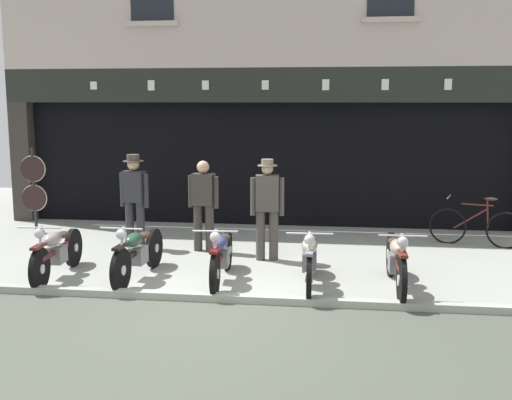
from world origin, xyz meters
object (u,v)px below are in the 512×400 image
at_px(shopkeeper_center, 203,201).
at_px(salesman_right, 267,205).
at_px(motorcycle_left, 57,251).
at_px(motorcycle_center_left, 138,252).
at_px(advert_board_near, 341,150).
at_px(leaning_bicycle, 477,226).
at_px(salesman_left, 134,196).
at_px(motorcycle_center, 221,254).
at_px(motorcycle_center_right, 309,258).
at_px(tyre_sign_pole, 34,184).
at_px(motorcycle_right, 396,260).

height_order(shopkeeper_center, salesman_right, salesman_right).
xyz_separation_m(motorcycle_left, motorcycle_center_left, (1.23, 0.09, 0.00)).
height_order(motorcycle_center_left, salesman_right, salesman_right).
relative_size(advert_board_near, leaning_bicycle, 0.67).
xyz_separation_m(salesman_left, salesman_right, (2.48, -0.59, -0.01)).
relative_size(motorcycle_center, leaning_bicycle, 1.23).
bearing_deg(motorcycle_left, motorcycle_center_right, 177.10).
xyz_separation_m(shopkeeper_center, salesman_right, (1.18, -0.47, 0.04)).
bearing_deg(advert_board_near, motorcycle_center_right, -95.18).
height_order(motorcycle_left, leaning_bicycle, leaning_bicycle).
bearing_deg(tyre_sign_pole, salesman_left, -22.20).
xyz_separation_m(motorcycle_center_right, salesman_left, (-3.25, 2.03, 0.52)).
relative_size(motorcycle_left, advert_board_near, 1.74).
distance_m(salesman_left, salesman_right, 2.54).
bearing_deg(motorcycle_center, salesman_right, -113.59).
distance_m(salesman_right, advert_board_near, 3.35).
bearing_deg(leaning_bicycle, salesman_right, 128.60).
distance_m(motorcycle_left, motorcycle_center_left, 1.23).
relative_size(motorcycle_right, salesman_left, 1.23).
bearing_deg(leaning_bicycle, motorcycle_right, 166.02).
bearing_deg(motorcycle_center, salesman_left, -48.20).
height_order(advert_board_near, leaning_bicycle, advert_board_near).
relative_size(motorcycle_left, leaning_bicycle, 1.17).
bearing_deg(motorcycle_left, motorcycle_right, 177.35).
bearing_deg(advert_board_near, salesman_left, -145.98).
xyz_separation_m(motorcycle_center_left, advert_board_near, (2.96, 4.45, 1.20)).
bearing_deg(shopkeeper_center, advert_board_near, -124.30).
bearing_deg(salesman_right, motorcycle_center_right, 112.69).
bearing_deg(motorcycle_center_right, shopkeeper_center, -46.95).
height_order(motorcycle_center, leaning_bicycle, leaning_bicycle).
bearing_deg(shopkeeper_center, motorcycle_center, 118.12).
height_order(motorcycle_center_left, motorcycle_center_right, motorcycle_center_right).
xyz_separation_m(advert_board_near, leaning_bicycle, (2.50, -1.51, -1.25)).
bearing_deg(leaning_bicycle, motorcycle_center, 140.69).
bearing_deg(tyre_sign_pole, motorcycle_center, -33.94).
height_order(motorcycle_center, tyre_sign_pole, tyre_sign_pole).
bearing_deg(salesman_left, motorcycle_left, 85.35).
height_order(motorcycle_left, motorcycle_center_left, motorcycle_center_left).
height_order(motorcycle_left, motorcycle_center, motorcycle_center).
bearing_deg(shopkeeper_center, motorcycle_center_left, 80.62).
xyz_separation_m(motorcycle_center, tyre_sign_pole, (-4.39, 2.95, 0.56)).
bearing_deg(advert_board_near, motorcycle_center, -110.93).
bearing_deg(motorcycle_left, motorcycle_center_left, -179.24).
xyz_separation_m(motorcycle_center, motorcycle_center_right, (1.29, -0.07, 0.01)).
bearing_deg(shopkeeper_center, motorcycle_right, 157.47).
distance_m(motorcycle_left, tyre_sign_pole, 3.64).
distance_m(salesman_right, leaning_bicycle, 4.04).
height_order(motorcycle_center, motorcycle_right, motorcycle_right).
distance_m(motorcycle_center, motorcycle_center_right, 1.29).
bearing_deg(motorcycle_right, motorcycle_center_left, -1.54).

